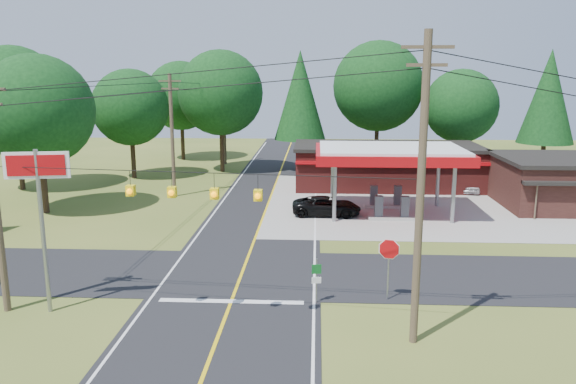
{
  "coord_description": "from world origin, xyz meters",
  "views": [
    {
      "loc": [
        3.75,
        -26.95,
        10.04
      ],
      "look_at": [
        2.0,
        7.0,
        2.8
      ],
      "focal_mm": 35.0,
      "sensor_mm": 36.0,
      "label": 1
    }
  ],
  "objects_px": {
    "gas_canopy": "(390,155)",
    "octagonal_stop_sign": "(389,254)",
    "big_stop_sign": "(39,192)",
    "sedan_car": "(471,185)",
    "suv_car": "(327,206)"
  },
  "relations": [
    {
      "from": "gas_canopy",
      "to": "octagonal_stop_sign",
      "type": "xyz_separation_m",
      "value": [
        -2.0,
        -16.01,
        -2.08
      ]
    },
    {
      "from": "suv_car",
      "to": "octagonal_stop_sign",
      "type": "distance_m",
      "value": 15.48
    },
    {
      "from": "gas_canopy",
      "to": "suv_car",
      "type": "xyz_separation_m",
      "value": [
        -4.5,
        -0.81,
        -3.59
      ]
    },
    {
      "from": "sedan_car",
      "to": "octagonal_stop_sign",
      "type": "relative_size",
      "value": 1.24
    },
    {
      "from": "suv_car",
      "to": "gas_canopy",
      "type": "bearing_deg",
      "value": -78.07
    },
    {
      "from": "sedan_car",
      "to": "big_stop_sign",
      "type": "height_order",
      "value": "big_stop_sign"
    },
    {
      "from": "gas_canopy",
      "to": "octagonal_stop_sign",
      "type": "bearing_deg",
      "value": -97.12
    },
    {
      "from": "sedan_car",
      "to": "gas_canopy",
      "type": "bearing_deg",
      "value": -122.36
    },
    {
      "from": "gas_canopy",
      "to": "sedan_car",
      "type": "distance_m",
      "value": 11.89
    },
    {
      "from": "octagonal_stop_sign",
      "to": "big_stop_sign",
      "type": "bearing_deg",
      "value": -172.23
    },
    {
      "from": "octagonal_stop_sign",
      "to": "suv_car",
      "type": "bearing_deg",
      "value": 99.34
    },
    {
      "from": "gas_canopy",
      "to": "big_stop_sign",
      "type": "bearing_deg",
      "value": -132.7
    },
    {
      "from": "big_stop_sign",
      "to": "suv_car",
      "type": "bearing_deg",
      "value": 54.83
    },
    {
      "from": "big_stop_sign",
      "to": "sedan_car",
      "type": "bearing_deg",
      "value": 46.57
    },
    {
      "from": "gas_canopy",
      "to": "sedan_car",
      "type": "relative_size",
      "value": 2.94
    }
  ]
}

